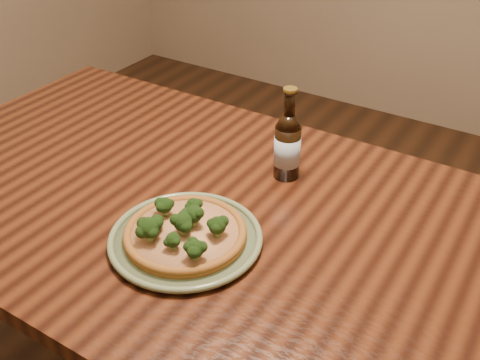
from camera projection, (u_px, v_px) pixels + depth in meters
The scene contains 4 objects.
table at pixel (204, 235), 1.31m from camera, with size 1.60×0.90×0.75m.
plate at pixel (186, 238), 1.14m from camera, with size 0.31×0.31×0.02m.
pizza at pixel (184, 232), 1.13m from camera, with size 0.25×0.25×0.07m.
beer_bottle at pixel (287, 145), 1.30m from camera, with size 0.06×0.06×0.23m.
Camera 1 is at (0.61, -0.72, 1.49)m, focal length 42.00 mm.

